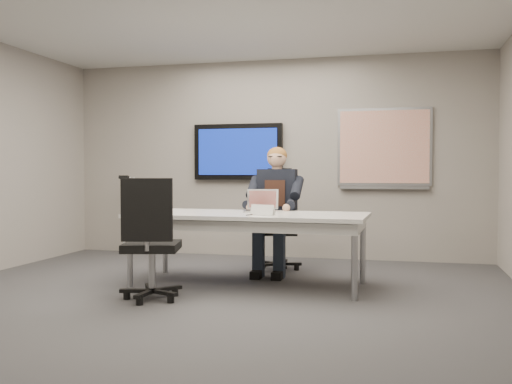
% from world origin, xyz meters
% --- Properties ---
extents(floor, '(6.00, 6.00, 0.02)m').
position_xyz_m(floor, '(0.00, 0.00, 0.00)').
color(floor, '#333335').
rests_on(floor, ground).
extents(wall_back, '(6.00, 0.02, 2.80)m').
position_xyz_m(wall_back, '(0.00, 3.00, 1.40)').
color(wall_back, '#9E988F').
rests_on(wall_back, ground).
extents(conference_table, '(2.53, 1.11, 0.77)m').
position_xyz_m(conference_table, '(0.19, 0.91, 0.68)').
color(conference_table, white).
rests_on(conference_table, ground).
extents(tv_display, '(1.30, 0.09, 0.80)m').
position_xyz_m(tv_display, '(-0.50, 2.95, 1.50)').
color(tv_display, black).
rests_on(tv_display, wall_back).
extents(whiteboard, '(1.25, 0.08, 1.10)m').
position_xyz_m(whiteboard, '(1.55, 2.97, 1.53)').
color(whiteboard, '#92949A').
rests_on(whiteboard, wall_back).
extents(office_chair_far, '(0.61, 0.61, 1.10)m').
position_xyz_m(office_chair_far, '(0.30, 1.95, 0.34)').
color(office_chair_far, black).
rests_on(office_chair_far, ground).
extents(office_chair_near, '(0.67, 0.67, 1.15)m').
position_xyz_m(office_chair_near, '(-0.50, -0.02, 0.36)').
color(office_chair_near, black).
rests_on(office_chair_near, ground).
extents(seated_person, '(0.48, 0.82, 1.51)m').
position_xyz_m(seated_person, '(0.31, 1.67, 0.61)').
color(seated_person, '#212937').
rests_on(seated_person, office_chair_far).
extents(crutch, '(0.33, 0.62, 1.23)m').
position_xyz_m(crutch, '(-2.15, 2.79, 0.59)').
color(crutch, '#B3B5BB').
rests_on(crutch, ground).
extents(laptop, '(0.40, 0.40, 0.25)m').
position_xyz_m(laptop, '(0.26, 1.19, 0.83)').
color(laptop, '#A8A8AA').
rests_on(laptop, conference_table).
extents(name_tent, '(0.28, 0.16, 0.11)m').
position_xyz_m(name_tent, '(0.41, 0.66, 0.83)').
color(name_tent, white).
rests_on(name_tent, conference_table).
extents(pen, '(0.05, 0.12, 0.01)m').
position_xyz_m(pen, '(0.29, 0.62, 0.78)').
color(pen, black).
rests_on(pen, conference_table).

